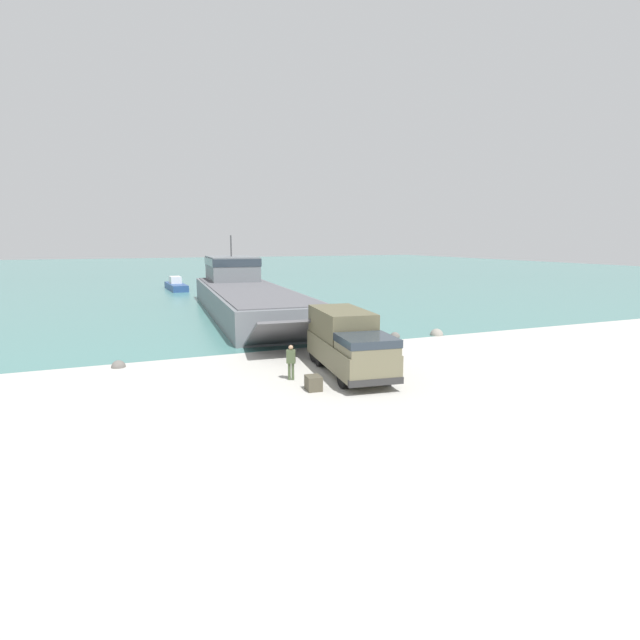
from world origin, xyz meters
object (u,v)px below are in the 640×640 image
object	(u,v)px
soldier_on_ramp	(291,360)
moored_boat_a	(176,285)
cargo_crate	(313,383)
military_truck	(348,342)
landing_craft	(244,292)

from	to	relation	value
soldier_on_ramp	moored_boat_a	size ratio (longest dim) A/B	0.21
moored_boat_a	cargo_crate	size ratio (longest dim) A/B	10.64
military_truck	moored_boat_a	size ratio (longest dim) A/B	0.93
military_truck	landing_craft	bearing A→B (deg)	-174.57
cargo_crate	military_truck	bearing A→B (deg)	38.20
soldier_on_ramp	cargo_crate	world-z (taller)	soldier_on_ramp
military_truck	moored_boat_a	bearing A→B (deg)	-169.40
soldier_on_ramp	cargo_crate	xyz separation A→B (m)	(0.40, -2.05, -0.70)
moored_boat_a	cargo_crate	distance (m)	52.37
cargo_crate	landing_craft	bearing A→B (deg)	82.72
soldier_on_ramp	cargo_crate	bearing A→B (deg)	-142.64
landing_craft	cargo_crate	bearing A→B (deg)	-93.19
military_truck	soldier_on_ramp	distance (m)	3.35
landing_craft	moored_boat_a	distance (m)	25.07
military_truck	cargo_crate	xyz separation A→B (m)	(-2.88, -2.27, -1.31)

